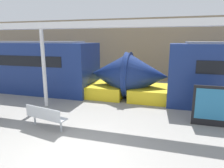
{
  "coord_description": "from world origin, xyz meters",
  "views": [
    {
      "loc": [
        2.46,
        -4.58,
        3.28
      ],
      "look_at": [
        0.07,
        3.57,
        1.4
      ],
      "focal_mm": 32.0,
      "sensor_mm": 36.0,
      "label": 1
    }
  ],
  "objects_px": {
    "train_right": "(1,66)",
    "poster_board": "(210,106)",
    "support_column_near": "(44,69)",
    "bench_near": "(45,116)"
  },
  "relations": [
    {
      "from": "support_column_near",
      "to": "poster_board",
      "type": "bearing_deg",
      "value": -2.41
    },
    {
      "from": "train_right",
      "to": "poster_board",
      "type": "bearing_deg",
      "value": -13.29
    },
    {
      "from": "poster_board",
      "to": "support_column_near",
      "type": "distance_m",
      "value": 7.57
    },
    {
      "from": "bench_near",
      "to": "poster_board",
      "type": "height_order",
      "value": "poster_board"
    },
    {
      "from": "train_right",
      "to": "support_column_near",
      "type": "height_order",
      "value": "support_column_near"
    },
    {
      "from": "train_right",
      "to": "poster_board",
      "type": "xyz_separation_m",
      "value": [
        12.86,
        -3.04,
        -0.72
      ]
    },
    {
      "from": "train_right",
      "to": "support_column_near",
      "type": "xyz_separation_m",
      "value": [
        5.37,
        -2.72,
        0.37
      ]
    },
    {
      "from": "bench_near",
      "to": "support_column_near",
      "type": "bearing_deg",
      "value": 134.95
    },
    {
      "from": "train_right",
      "to": "support_column_near",
      "type": "bearing_deg",
      "value": -26.88
    },
    {
      "from": "train_right",
      "to": "bench_near",
      "type": "relative_size",
      "value": 10.54
    }
  ]
}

